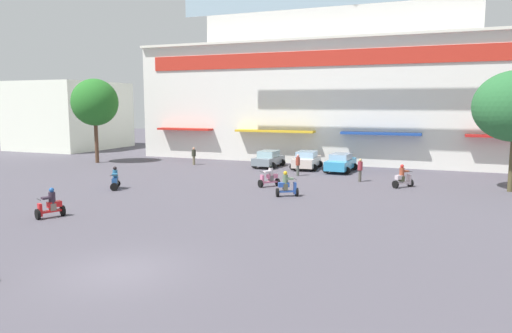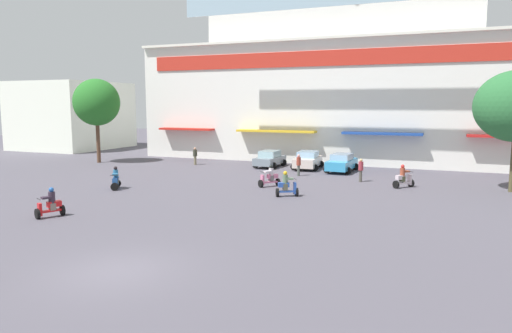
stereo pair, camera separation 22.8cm
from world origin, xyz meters
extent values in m
plane|color=#504C57|center=(0.00, 13.00, 0.00)|extent=(128.00, 128.00, 0.00)
cube|color=white|center=(0.00, 36.90, 5.68)|extent=(39.43, 13.80, 11.37)
cube|color=white|center=(0.00, 37.59, 15.62)|extent=(25.58, 12.42, 8.50)
cube|color=red|center=(0.00, 29.94, 9.70)|extent=(36.28, 0.12, 1.40)
cube|color=white|center=(0.00, 29.90, 11.49)|extent=(39.43, 0.70, 0.24)
cube|color=red|center=(-14.51, 29.45, 3.05)|extent=(5.94, 1.10, 0.20)
cube|color=gold|center=(-4.80, 29.45, 3.05)|extent=(7.75, 1.10, 0.20)
cube|color=#1D4298|center=(4.99, 29.45, 3.05)|extent=(6.83, 1.10, 0.20)
cube|color=red|center=(14.76, 29.45, 3.05)|extent=(6.04, 1.10, 0.20)
cube|color=white|center=(-33.84, 34.21, 4.13)|extent=(10.72, 11.84, 8.27)
cylinder|color=brown|center=(-20.72, 23.47, 2.08)|extent=(0.35, 0.35, 4.16)
ellipsoid|color=#266D26|center=(-20.72, 23.47, 5.76)|extent=(4.58, 3.98, 4.42)
cylinder|color=brown|center=(14.20, 21.19, 1.83)|extent=(0.32, 0.32, 3.66)
cube|color=gray|center=(-4.35, 26.65, 0.59)|extent=(1.86, 3.95, 0.65)
cube|color=#99BCC3|center=(-4.35, 26.65, 1.19)|extent=(1.54, 2.00, 0.55)
cylinder|color=black|center=(-5.16, 27.88, 0.30)|extent=(0.61, 0.19, 0.60)
cylinder|color=black|center=(-3.45, 27.82, 0.30)|extent=(0.61, 0.19, 0.60)
cylinder|color=black|center=(-5.25, 25.47, 0.30)|extent=(0.61, 0.19, 0.60)
cylinder|color=black|center=(-3.54, 25.41, 0.30)|extent=(0.61, 0.19, 0.60)
cube|color=beige|center=(-0.85, 26.69, 0.64)|extent=(2.03, 4.20, 0.74)
cube|color=#90B5D3|center=(-0.85, 26.69, 1.28)|extent=(1.66, 2.14, 0.53)
cylinder|color=black|center=(-1.82, 27.91, 0.30)|extent=(0.61, 0.20, 0.60)
cylinder|color=black|center=(-0.02, 28.01, 0.30)|extent=(0.61, 0.20, 0.60)
cylinder|color=black|center=(-1.67, 25.37, 0.30)|extent=(0.61, 0.20, 0.60)
cylinder|color=black|center=(0.12, 25.47, 0.30)|extent=(0.61, 0.20, 0.60)
cube|color=#3395CC|center=(2.25, 26.06, 0.64)|extent=(1.94, 4.33, 0.74)
cube|color=#9CB2C8|center=(2.25, 26.06, 1.26)|extent=(1.58, 2.20, 0.51)
cylinder|color=black|center=(1.47, 27.42, 0.30)|extent=(0.61, 0.20, 0.60)
cylinder|color=black|center=(3.17, 27.33, 0.30)|extent=(0.61, 0.20, 0.60)
cylinder|color=black|center=(1.32, 24.79, 0.30)|extent=(0.61, 0.20, 0.60)
cylinder|color=black|center=(3.03, 24.70, 0.30)|extent=(0.61, 0.20, 0.60)
cylinder|color=black|center=(-8.29, 4.43, 0.26)|extent=(0.53, 0.36, 0.52)
cylinder|color=black|center=(-7.76, 5.51, 0.26)|extent=(0.53, 0.36, 0.52)
cube|color=red|center=(-8.02, 4.97, 0.32)|extent=(0.72, 1.07, 0.10)
cube|color=red|center=(-7.93, 5.16, 0.64)|extent=(0.57, 0.74, 0.28)
cube|color=red|center=(-8.24, 4.54, 0.46)|extent=(0.35, 0.27, 0.63)
cylinder|color=black|center=(-8.25, 4.52, 0.98)|extent=(0.48, 0.26, 0.04)
cube|color=gray|center=(-7.97, 5.08, 0.52)|extent=(0.41, 0.39, 0.36)
cylinder|color=#332635|center=(-7.97, 5.08, 0.98)|extent=(0.43, 0.43, 0.56)
sphere|color=#2357A2|center=(-7.97, 5.08, 1.37)|extent=(0.25, 0.25, 0.25)
cube|color=#332635|center=(-8.09, 4.84, 1.01)|extent=(0.50, 0.54, 0.10)
cylinder|color=black|center=(-9.69, 12.00, 0.26)|extent=(0.52, 0.39, 0.52)
cylinder|color=black|center=(-10.36, 13.08, 0.26)|extent=(0.52, 0.39, 0.52)
cube|color=#265395|center=(-10.02, 12.54, 0.32)|extent=(0.83, 1.10, 0.10)
cube|color=#265395|center=(-10.14, 12.74, 0.65)|extent=(0.63, 0.76, 0.28)
cube|color=#265395|center=(-9.76, 12.11, 0.46)|extent=(0.35, 0.29, 0.64)
cylinder|color=black|center=(-9.74, 12.09, 0.99)|extent=(0.46, 0.30, 0.04)
cube|color=slate|center=(-10.09, 12.65, 0.53)|extent=(0.42, 0.41, 0.36)
cylinder|color=#2C668D|center=(-10.09, 12.65, 0.99)|extent=(0.44, 0.44, 0.56)
sphere|color=black|center=(-10.09, 12.65, 1.38)|extent=(0.25, 0.25, 0.25)
cube|color=#2C668D|center=(-9.94, 12.41, 1.02)|extent=(0.52, 0.55, 0.10)
cylinder|color=black|center=(1.84, 14.67, 0.26)|extent=(0.38, 0.52, 0.52)
cylinder|color=black|center=(0.80, 14.08, 0.26)|extent=(0.38, 0.52, 0.52)
cube|color=#274DA6|center=(1.32, 14.37, 0.32)|extent=(1.06, 0.76, 0.10)
cube|color=#274DA6|center=(1.13, 14.27, 0.73)|extent=(0.73, 0.59, 0.28)
cube|color=#274DA6|center=(1.74, 14.61, 0.52)|extent=(0.28, 0.35, 0.72)
cylinder|color=black|center=(1.76, 14.62, 1.07)|extent=(0.28, 0.47, 0.04)
cube|color=#4E4C3B|center=(1.22, 14.32, 0.61)|extent=(0.40, 0.42, 0.36)
cylinder|color=#587258|center=(1.22, 14.32, 1.07)|extent=(0.44, 0.44, 0.55)
sphere|color=gold|center=(1.22, 14.32, 1.45)|extent=(0.25, 0.25, 0.25)
cube|color=#587258|center=(1.45, 14.44, 1.10)|extent=(0.55, 0.51, 0.10)
cylinder|color=black|center=(-1.30, 16.66, 0.26)|extent=(0.49, 0.45, 0.52)
cylinder|color=black|center=(-0.43, 17.69, 0.26)|extent=(0.49, 0.45, 0.52)
cube|color=pink|center=(-0.87, 17.18, 0.32)|extent=(0.98, 1.09, 0.10)
cube|color=pink|center=(-0.71, 17.36, 0.71)|extent=(0.72, 0.77, 0.28)
cube|color=pink|center=(-1.22, 16.77, 0.50)|extent=(0.33, 0.31, 0.69)
cylinder|color=black|center=(-1.23, 16.75, 1.05)|extent=(0.42, 0.36, 0.04)
cube|color=slate|center=(-0.78, 17.28, 0.59)|extent=(0.43, 0.42, 0.36)
cylinder|color=silver|center=(-0.78, 17.28, 1.02)|extent=(0.45, 0.45, 0.51)
sphere|color=black|center=(-0.78, 17.28, 1.39)|extent=(0.25, 0.25, 0.25)
cube|color=silver|center=(-0.97, 17.05, 1.05)|extent=(0.54, 0.56, 0.10)
cylinder|color=black|center=(8.10, 20.73, 0.26)|extent=(0.48, 0.45, 0.52)
cylinder|color=black|center=(7.22, 19.72, 0.26)|extent=(0.48, 0.45, 0.52)
cube|color=silver|center=(7.66, 20.22, 0.32)|extent=(0.99, 1.07, 0.10)
cube|color=silver|center=(7.50, 20.04, 0.73)|extent=(0.72, 0.76, 0.28)
cube|color=silver|center=(8.02, 20.62, 0.51)|extent=(0.33, 0.32, 0.71)
cylinder|color=black|center=(8.03, 20.64, 1.07)|extent=(0.41, 0.37, 0.04)
cube|color=#4A4E36|center=(7.57, 20.12, 0.61)|extent=(0.43, 0.42, 0.36)
cylinder|color=#9B432D|center=(7.57, 20.12, 1.07)|extent=(0.45, 0.45, 0.57)
sphere|color=red|center=(7.57, 20.12, 1.47)|extent=(0.25, 0.25, 0.25)
cube|color=#9B432D|center=(7.77, 20.34, 1.10)|extent=(0.55, 0.55, 0.10)
cylinder|color=#4D4A41|center=(4.57, 21.52, 0.43)|extent=(0.30, 0.30, 0.85)
cylinder|color=#97303B|center=(4.57, 21.52, 1.16)|extent=(0.48, 0.48, 0.62)
sphere|color=tan|center=(4.57, 21.52, 1.59)|extent=(0.23, 0.23, 0.23)
cylinder|color=#736B50|center=(-11.27, 25.43, 0.41)|extent=(0.28, 0.28, 0.81)
cylinder|color=#333528|center=(-11.27, 25.43, 1.11)|extent=(0.45, 0.45, 0.59)
sphere|color=tan|center=(-11.27, 25.43, 1.51)|extent=(0.23, 0.23, 0.23)
cylinder|color=#4D534B|center=(-0.43, 22.57, 0.42)|extent=(0.22, 0.22, 0.84)
cylinder|color=brown|center=(-0.43, 22.57, 1.16)|extent=(0.35, 0.35, 0.63)
sphere|color=#D99185|center=(-0.43, 22.57, 1.58)|extent=(0.23, 0.23, 0.23)
camera|label=1|loc=(9.86, -12.44, 5.62)|focal=32.84mm
camera|label=2|loc=(10.07, -12.36, 5.62)|focal=32.84mm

